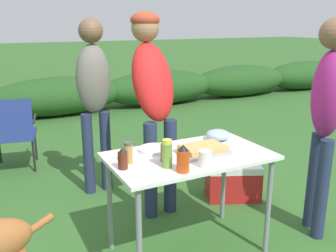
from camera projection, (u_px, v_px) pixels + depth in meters
name	position (u px, v px, depth m)	size (l,w,h in m)	color
ground_plane	(188.00, 250.00, 2.73)	(60.00, 60.00, 0.00)	#336028
shrub_hedge	(58.00, 96.00, 6.60)	(14.40, 0.90, 0.68)	#234C1E
folding_table	(189.00, 165.00, 2.55)	(1.10, 0.64, 0.74)	white
food_tray	(203.00, 150.00, 2.55)	(0.33, 0.23, 0.06)	#9E9EA3
plate_stack	(155.00, 149.00, 2.60)	(0.22, 0.22, 0.02)	white
mixing_bowl	(218.00, 135.00, 2.84)	(0.18, 0.18, 0.08)	#99B2CC
paper_cup_stack	(205.00, 159.00, 2.31)	(0.08, 0.08, 0.10)	white
spice_jar	(128.00, 153.00, 2.36)	(0.06, 0.06, 0.14)	#B2893D
hot_sauce_bottle	(183.00, 159.00, 2.22)	(0.08, 0.08, 0.17)	#CC4214
beer_bottle	(166.00, 151.00, 2.39)	(0.08, 0.08, 0.15)	brown
bbq_sauce_bottle	(123.00, 159.00, 2.27)	(0.06, 0.06, 0.14)	#562314
relish_jar	(167.00, 154.00, 2.29)	(0.06, 0.06, 0.18)	olive
standing_person_in_dark_puffer	(153.00, 89.00, 3.08)	(0.37, 0.50, 1.69)	#232D4C
standing_person_in_navy_coat	(327.00, 107.00, 2.71)	(0.34, 0.37, 1.64)	#232D4C
standing_person_in_red_jacket	(94.00, 90.00, 3.43)	(0.32, 0.23, 1.64)	#232D4C
camp_chair_green_behind_table	(12.00, 131.00, 4.06)	(0.57, 0.67, 0.83)	navy
cooler_box	(233.00, 180.00, 3.52)	(0.57, 0.49, 0.34)	#B21E1E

